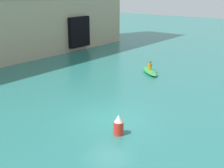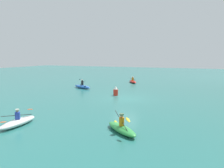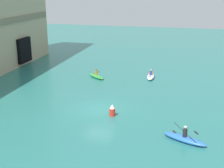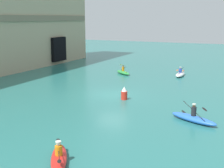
% 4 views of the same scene
% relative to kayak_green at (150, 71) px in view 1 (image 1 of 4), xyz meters
% --- Properties ---
extents(ground_plane, '(120.00, 120.00, 0.00)m').
position_rel_kayak_green_xyz_m(ground_plane, '(-9.73, -3.17, -0.23)').
color(ground_plane, '#28706B').
extents(kayak_green, '(2.44, 2.71, 1.10)m').
position_rel_kayak_green_xyz_m(kayak_green, '(0.00, 0.00, 0.00)').
color(kayak_green, green).
rests_on(kayak_green, ground).
extents(marker_buoy, '(0.52, 0.52, 1.07)m').
position_rel_kayak_green_xyz_m(marker_buoy, '(-10.85, -4.75, 0.27)').
color(marker_buoy, red).
rests_on(marker_buoy, ground).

